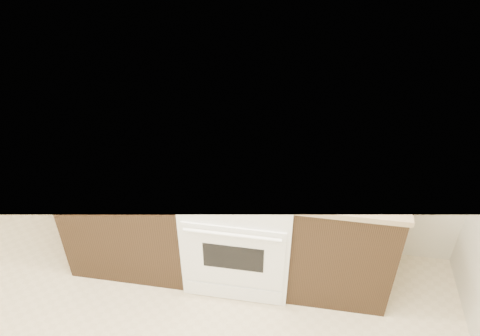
# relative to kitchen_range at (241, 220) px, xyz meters

# --- Properties ---
(room_shell) EXTENTS (4.10, 3.60, 2.75)m
(room_shell) POSITION_rel_kitchen_range_xyz_m (-0.35, -1.42, 1.21)
(room_shell) COLOR beige
(room_shell) RESTS_ON ground
(counter_left) EXTENTS (0.93, 0.67, 0.92)m
(counter_left) POSITION_rel_kitchen_range_xyz_m (-0.83, 0.01, -0.03)
(counter_left) COLOR black
(counter_left) RESTS_ON ground
(counter_right) EXTENTS (0.73, 0.67, 0.92)m
(counter_right) POSITION_rel_kitchen_range_xyz_m (0.73, 0.01, -0.03)
(counter_right) COLOR black
(counter_right) RESTS_ON ground
(kitchen_range) EXTENTS (0.78, 0.73, 1.22)m
(kitchen_range) POSITION_rel_kitchen_range_xyz_m (0.00, 0.00, 0.00)
(kitchen_range) COLOR white
(kitchen_range) RESTS_ON ground
(mixing_bowl) EXTENTS (0.48, 0.48, 0.23)m
(mixing_bowl) POSITION_rel_kitchen_range_xyz_m (0.04, 0.11, 0.54)
(mixing_bowl) COLOR silver
(mixing_bowl) RESTS_ON kitchen_range
(roasting_pan) EXTENTS (0.40, 0.35, 0.11)m
(roasting_pan) POSITION_rel_kitchen_range_xyz_m (-0.08, -0.11, 0.50)
(roasting_pan) COLOR black
(roasting_pan) RESTS_ON kitchen_range
(baking_sheet) EXTENTS (0.53, 0.46, 0.06)m
(baking_sheet) POSITION_rel_kitchen_range_xyz_m (-0.10, 0.27, 0.47)
(baking_sheet) COLOR black
(baking_sheet) RESTS_ON kitchen_range
(wooden_spoon) EXTENTS (0.21, 0.21, 0.04)m
(wooden_spoon) POSITION_rel_kitchen_range_xyz_m (-0.05, -0.16, 0.46)
(wooden_spoon) COLOR tan
(wooden_spoon) RESTS_ON kitchen_range
(blue_ladle) EXTENTS (0.25, 0.18, 0.10)m
(blue_ladle) POSITION_rel_kitchen_range_xyz_m (0.22, -0.28, 0.49)
(blue_ladle) COLOR #95C5DF
(blue_ladle) RESTS_ON kitchen_range
(spice_jars) EXTENTS (0.38, 0.15, 0.13)m
(spice_jars) POSITION_rel_kitchen_range_xyz_m (-0.99, 0.17, 0.49)
(spice_jars) COLOR #BFB28C
(spice_jars) RESTS_ON counter_left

